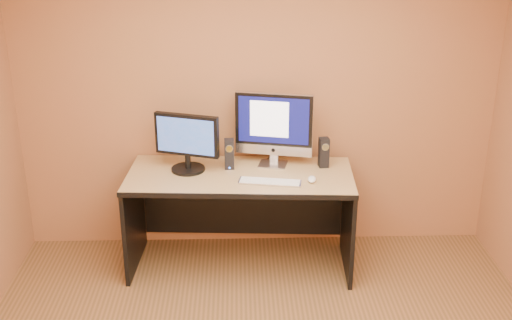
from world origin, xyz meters
name	(u,v)px	position (x,y,z in m)	size (l,w,h in m)	color
walls	(270,204)	(0.00, 0.00, 1.30)	(4.00, 4.00, 2.60)	#935B3B
desk	(240,221)	(-0.15, 1.54, 0.41)	(1.79, 0.78, 0.83)	tan
imac	(273,129)	(0.12, 1.73, 1.13)	(0.64, 0.23, 0.61)	#B2B2B7
second_monitor	(187,143)	(-0.57, 1.64, 1.06)	(0.54, 0.27, 0.47)	black
speaker_left	(229,154)	(-0.24, 1.67, 0.95)	(0.08, 0.08, 0.25)	black
speaker_right	(324,152)	(0.53, 1.68, 0.95)	(0.08, 0.08, 0.25)	black
keyboard	(270,182)	(0.07, 1.36, 0.84)	(0.48, 0.13, 0.02)	#BCBCC0
mouse	(312,179)	(0.40, 1.38, 0.85)	(0.06, 0.11, 0.04)	white
cable_a	(275,161)	(0.13, 1.80, 0.83)	(0.01, 0.01, 0.25)	black
cable_b	(269,158)	(0.10, 1.88, 0.83)	(0.01, 0.01, 0.20)	black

